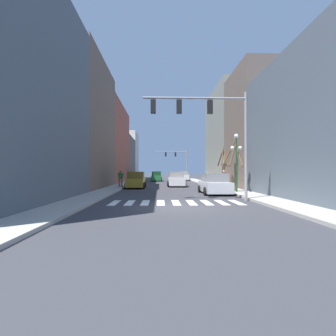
% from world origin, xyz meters
% --- Properties ---
extents(ground_plane, '(240.00, 240.00, 0.00)m').
position_xyz_m(ground_plane, '(0.00, 0.00, 0.00)').
color(ground_plane, '#38383D').
extents(sidewalk_left, '(2.01, 90.00, 0.15)m').
position_xyz_m(sidewalk_left, '(-5.68, 0.00, 0.07)').
color(sidewalk_left, '#ADA89E').
rests_on(sidewalk_left, ground_plane).
extents(sidewalk_right, '(2.01, 90.00, 0.15)m').
position_xyz_m(sidewalk_right, '(5.68, 0.00, 0.07)').
color(sidewalk_right, '#ADA89E').
rests_on(sidewalk_right, ground_plane).
extents(building_row_left, '(6.00, 63.43, 13.29)m').
position_xyz_m(building_row_left, '(-9.69, 24.05, 5.98)').
color(building_row_left, '#515B66').
rests_on(building_row_left, ground_plane).
extents(building_row_right, '(6.00, 36.36, 13.42)m').
position_xyz_m(building_row_right, '(9.69, 13.73, 5.87)').
color(building_row_right, '#515B66').
rests_on(building_row_right, ground_plane).
extents(crosswalk_stripes, '(7.65, 2.60, 0.01)m').
position_xyz_m(crosswalk_stripes, '(-0.00, 1.99, 0.00)').
color(crosswalk_stripes, white).
rests_on(crosswalk_stripes, ground_plane).
extents(traffic_signal_near, '(6.52, 0.28, 6.80)m').
position_xyz_m(traffic_signal_near, '(2.11, 2.77, 5.02)').
color(traffic_signal_near, gray).
rests_on(traffic_signal_near, ground_plane).
extents(traffic_signal_far, '(6.55, 0.28, 6.09)m').
position_xyz_m(traffic_signal_far, '(2.54, 38.69, 4.42)').
color(traffic_signal_far, gray).
rests_on(traffic_signal_far, ground_plane).
extents(street_lamp_right_corner, '(0.95, 0.36, 4.72)m').
position_xyz_m(street_lamp_right_corner, '(5.26, 7.63, 3.47)').
color(street_lamp_right_corner, '#1E4C2D').
rests_on(street_lamp_right_corner, sidewalk_right).
extents(car_driving_away_lane, '(1.97, 4.79, 1.76)m').
position_xyz_m(car_driving_away_lane, '(-1.56, 33.76, 0.82)').
color(car_driving_away_lane, '#236B38').
rests_on(car_driving_away_lane, ground_plane).
extents(car_parked_right_mid, '(2.10, 4.48, 1.74)m').
position_xyz_m(car_parked_right_mid, '(0.99, 17.70, 0.81)').
color(car_parked_right_mid, white).
rests_on(car_parked_right_mid, ground_plane).
extents(car_parked_left_near, '(2.04, 4.41, 1.78)m').
position_xyz_m(car_parked_left_near, '(-3.53, 14.99, 0.82)').
color(car_parked_left_near, '#A38423').
rests_on(car_parked_left_near, ground_plane).
extents(car_at_intersection, '(2.19, 4.62, 1.67)m').
position_xyz_m(car_at_intersection, '(3.46, 7.62, 0.78)').
color(car_at_intersection, silver).
rests_on(car_at_intersection, ground_plane).
extents(car_parked_left_far, '(1.99, 4.79, 1.81)m').
position_xyz_m(car_parked_left_far, '(3.56, 36.58, 0.84)').
color(car_parked_left_far, white).
rests_on(car_parked_left_far, ground_plane).
extents(pedestrian_crossing_street, '(0.74, 0.41, 1.80)m').
position_xyz_m(pedestrian_crossing_street, '(-5.22, 15.17, 1.21)').
color(pedestrian_crossing_street, '#4C4C51').
rests_on(pedestrian_crossing_street, sidewalk_left).
extents(pedestrian_near_right_corner, '(0.42, 0.73, 1.79)m').
position_xyz_m(pedestrian_near_right_corner, '(5.45, 12.57, 1.21)').
color(pedestrian_near_right_corner, black).
rests_on(pedestrian_near_right_corner, sidewalk_right).
extents(street_tree_left_near, '(1.36, 1.80, 4.40)m').
position_xyz_m(street_tree_left_near, '(5.36, 8.35, 2.21)').
color(street_tree_left_near, brown).
rests_on(street_tree_left_near, sidewalk_right).
extents(street_tree_right_far, '(1.03, 2.51, 4.20)m').
position_xyz_m(street_tree_right_far, '(5.54, 13.12, 2.18)').
color(street_tree_right_far, brown).
rests_on(street_tree_right_far, sidewalk_right).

